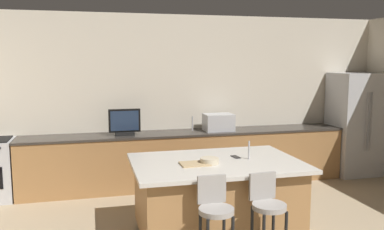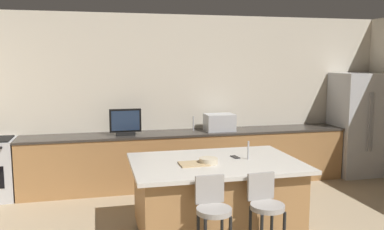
% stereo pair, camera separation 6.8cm
% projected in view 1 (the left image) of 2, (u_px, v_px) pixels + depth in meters
% --- Properties ---
extents(wall_back, '(7.57, 0.12, 2.84)m').
position_uv_depth(wall_back, '(186.00, 99.00, 6.99)').
color(wall_back, beige).
rests_on(wall_back, ground_plane).
extents(counter_back, '(5.39, 0.62, 0.90)m').
position_uv_depth(counter_back, '(188.00, 158.00, 6.74)').
color(counter_back, '#9E7042').
rests_on(counter_back, ground_plane).
extents(kitchen_island, '(1.96, 1.34, 0.91)m').
position_uv_depth(kitchen_island, '(216.00, 198.00, 4.78)').
color(kitchen_island, black).
rests_on(kitchen_island, ground_plane).
extents(refrigerator, '(0.83, 0.75, 1.85)m').
position_uv_depth(refrigerator, '(355.00, 124.00, 7.37)').
color(refrigerator, '#B7BABF').
rests_on(refrigerator, ground_plane).
extents(microwave, '(0.48, 0.36, 0.28)m').
position_uv_depth(microwave, '(218.00, 122.00, 6.79)').
color(microwave, '#B7BABF').
rests_on(microwave, counter_back).
extents(tv_monitor, '(0.50, 0.16, 0.42)m').
position_uv_depth(tv_monitor, '(125.00, 123.00, 6.35)').
color(tv_monitor, black).
rests_on(tv_monitor, counter_back).
extents(sink_faucet_back, '(0.02, 0.02, 0.24)m').
position_uv_depth(sink_faucet_back, '(192.00, 124.00, 6.78)').
color(sink_faucet_back, '#B2B2B7').
rests_on(sink_faucet_back, counter_back).
extents(sink_faucet_island, '(0.02, 0.02, 0.22)m').
position_uv_depth(sink_faucet_island, '(249.00, 150.00, 4.80)').
color(sink_faucet_island, '#B2B2B7').
rests_on(sink_faucet_island, kitchen_island).
extents(bar_stool_left, '(0.34, 0.34, 0.96)m').
position_uv_depth(bar_stool_left, '(215.00, 218.00, 3.88)').
color(bar_stool_left, gray).
rests_on(bar_stool_left, ground_plane).
extents(bar_stool_right, '(0.34, 0.35, 0.95)m').
position_uv_depth(bar_stool_right, '(267.00, 213.00, 4.04)').
color(bar_stool_right, gray).
rests_on(bar_stool_right, ground_plane).
extents(fruit_bowl, '(0.21, 0.21, 0.07)m').
position_uv_depth(fruit_bowl, '(209.00, 161.00, 4.60)').
color(fruit_bowl, beige).
rests_on(fruit_bowl, kitchen_island).
extents(cell_phone, '(0.09, 0.16, 0.01)m').
position_uv_depth(cell_phone, '(236.00, 157.00, 4.91)').
color(cell_phone, black).
rests_on(cell_phone, kitchen_island).
extents(cutting_board, '(0.33, 0.25, 0.02)m').
position_uv_depth(cutting_board, '(195.00, 164.00, 4.56)').
color(cutting_board, tan).
rests_on(cutting_board, kitchen_island).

